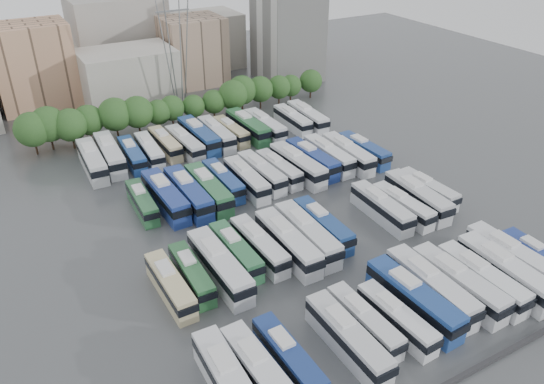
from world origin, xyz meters
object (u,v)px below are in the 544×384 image
bus_r2_s13 (364,150)px  bus_r3_s9 (248,127)px  bus_r0_s0 (229,384)px  bus_r0_s7 (414,299)px  bus_r1_s4 (259,246)px  bus_r3_s8 (231,131)px  bus_r2_s3 (188,193)px  bus_r0_s9 (458,283)px  bus_r2_s5 (223,180)px  bus_r3_s2 (132,155)px  bus_r0_s8 (431,287)px  bus_r2_s10 (312,159)px  bus_r3_s0 (92,161)px  electricity_pylon (173,23)px  bus_r1_s2 (220,266)px  bus_r0_s13 (539,258)px  bus_r1_s7 (323,225)px  bus_r2_s8 (279,169)px  bus_r0_s1 (261,374)px  bus_r1_s13 (428,189)px  bus_r2_s12 (348,153)px  bus_r3_s4 (165,143)px  bus_r0_s4 (348,338)px  bus_r3_s12 (293,120)px  bus_r1_s1 (192,274)px  bus_r3_s6 (199,136)px  bus_r0_s12 (512,258)px  bus_r0_s2 (289,358)px  bus_r3_s1 (110,154)px  bus_r3_s3 (150,150)px  bus_r2_s11 (329,155)px  bus_r2_s6 (247,179)px  bus_r1_s12 (417,196)px  bus_r0_s10 (482,279)px  bus_r3_s13 (307,117)px  bus_r0_s11 (505,271)px  bus_r1_s6 (307,234)px  apartment_tower (288,26)px  bus_r2_s4 (208,189)px  bus_r1_s11 (403,206)px  bus_r1_s0 (170,285)px  bus_r2_s2 (165,196)px  bus_r3_s7 (216,134)px  bus_r2_s1 (142,202)px  bus_r0_s5 (364,321)px  bus_r1_s10 (382,207)px

bus_r2_s13 → bus_r3_s9: (-13.37, 19.20, 0.24)m
bus_r0_s0 → bus_r0_s7: (23.22, 0.37, 0.08)m
bus_r1_s4 → bus_r3_s8: bearing=68.1°
bus_r2_s3 → bus_r0_s9: bearing=-61.0°
bus_r2_s5 → bus_r3_s2: 19.21m
bus_r0_s8 → bus_r2_s10: bus_r0_s8 is taller
bus_r3_s0 → bus_r3_s8: size_ratio=1.20×
electricity_pylon → bus_r0_s9: size_ratio=2.56×
electricity_pylon → bus_r1_s2: bearing=-106.4°
bus_r0_s13 → bus_r1_s4: bus_r1_s4 is taller
bus_r1_s7 → bus_r2_s8: size_ratio=1.05×
bus_r0_s1 → bus_r1_s13: (39.84, 19.06, -0.18)m
bus_r2_s12 → bus_r3_s4: size_ratio=1.13×
bus_r0_s4 → bus_r3_s12: (26.22, 53.83, -0.09)m
electricity_pylon → bus_r1_s1: size_ratio=3.11×
bus_r3_s4 → bus_r3_s6: 6.47m
bus_r0_s12 → bus_r0_s2: bearing=179.1°
bus_r1_s7 → bus_r3_s1: 41.63m
bus_r3_s1 → bus_r0_s13: bearing=-52.0°
bus_r3_s3 → bus_r2_s11: bearing=-30.8°
bus_r2_s6 → bus_r2_s10: (13.06, 0.83, 0.09)m
bus_r2_s11 → bus_r1_s12: bearing=-79.3°
bus_r0_s10 → bus_r3_s13: (9.82, 53.54, 0.05)m
bus_r0_s10 → bus_r3_s1: bearing=117.8°
electricity_pylon → bus_r1_s12: (16.33, -56.25, -16.68)m
bus_r3_s12 → bus_r0_s11: bearing=-92.0°
bus_r1_s6 → bus_r1_s1: bearing=-179.6°
bus_r1_s13 → bus_r3_s8: 39.37m
bus_r0_s8 → bus_r0_s11: 10.13m
apartment_tower → bus_r2_s4: (-42.28, -46.75, -10.96)m
bus_r3_s2 → bus_r3_s3: bus_r3_s3 is taller
bus_r1_s11 → bus_r3_s1: 50.40m
bus_r0_s7 → bus_r2_s3: bus_r2_s3 is taller
bus_r2_s5 → bus_r3_s2: bus_r2_s5 is taller
bus_r0_s1 → bus_r3_s13: size_ratio=0.97×
bus_r1_s6 → bus_r1_s12: 20.01m
bus_r3_s12 → bus_r1_s0: bearing=-135.7°
bus_r2_s2 → bus_r0_s0: bearing=-101.7°
bus_r1_s2 → bus_r3_s9: 43.91m
bus_r1_s13 → bus_r3_s7: size_ratio=0.89×
bus_r1_s12 → bus_r0_s9: bearing=-116.9°
bus_r2_s1 → bus_r0_s5: bearing=-67.7°
bus_r1_s2 → bus_r2_s6: size_ratio=1.11×
bus_r0_s1 → bus_r2_s2: size_ratio=0.91×
bus_r1_s2 → bus_r1_s10: bearing=1.7°
bus_r0_s9 → bus_r0_s12: size_ratio=1.02×
bus_r3_s13 → bus_r1_s4: bearing=-128.3°
bus_r3_s6 → bus_r1_s7: bearing=-86.3°
bus_r0_s9 → bus_r2_s6: (-9.89, 35.35, -0.14)m
bus_r3_s1 → bus_r3_s13: bearing=-0.2°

